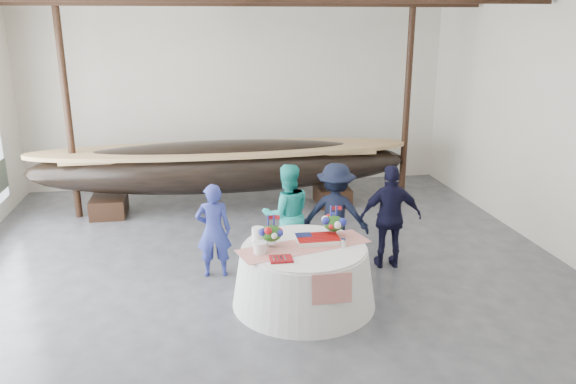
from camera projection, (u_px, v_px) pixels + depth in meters
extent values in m
cube|color=#3D3D42|center=(273.00, 293.00, 8.38)|extent=(10.00, 12.00, 0.01)
cube|color=silver|center=(238.00, 93.00, 13.39)|extent=(10.00, 0.02, 4.50)
cube|color=black|center=(243.00, 2.00, 10.91)|extent=(9.80, 0.12, 0.18)
cylinder|color=black|center=(67.00, 108.00, 11.00)|extent=(0.14, 0.14, 4.50)
cylinder|color=black|center=(407.00, 100.00, 12.08)|extent=(0.14, 0.14, 4.50)
cube|color=black|center=(109.00, 206.00, 11.69)|extent=(0.70, 0.90, 0.40)
cube|color=black|center=(332.00, 195.00, 12.43)|extent=(0.70, 0.90, 0.40)
ellipsoid|color=black|center=(223.00, 166.00, 11.85)|extent=(7.97, 1.59, 1.10)
cube|color=#9E7A4C|center=(223.00, 153.00, 11.76)|extent=(6.37, 1.05, 0.06)
cone|color=silver|center=(304.00, 276.00, 7.98)|extent=(2.05, 2.05, 0.85)
cylinder|color=silver|center=(304.00, 247.00, 7.85)|extent=(1.73, 1.73, 0.04)
cube|color=red|center=(304.00, 246.00, 7.85)|extent=(1.97, 1.05, 0.01)
cube|color=white|center=(318.00, 240.00, 7.98)|extent=(0.60, 0.40, 0.07)
cylinder|color=white|center=(260.00, 248.00, 7.58)|extent=(0.18, 0.18, 0.16)
cylinder|color=white|center=(258.00, 234.00, 8.03)|extent=(0.18, 0.18, 0.19)
cube|color=maroon|center=(281.00, 259.00, 7.39)|extent=(0.30, 0.24, 0.03)
cone|color=silver|center=(343.00, 243.00, 7.80)|extent=(0.09, 0.09, 0.12)
imported|color=navy|center=(214.00, 231.00, 8.76)|extent=(0.56, 0.38, 1.52)
imported|color=#21ADA0|center=(287.00, 214.00, 9.20)|extent=(0.86, 0.68, 1.70)
imported|color=black|center=(335.00, 214.00, 9.20)|extent=(1.26, 1.00, 1.71)
imported|color=black|center=(391.00, 217.00, 9.06)|extent=(1.04, 0.50, 1.72)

